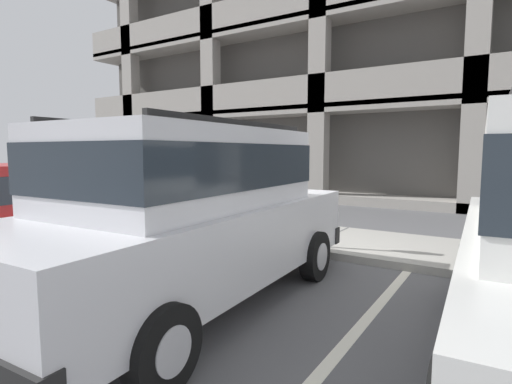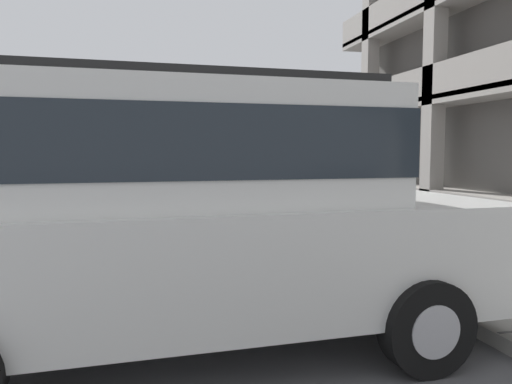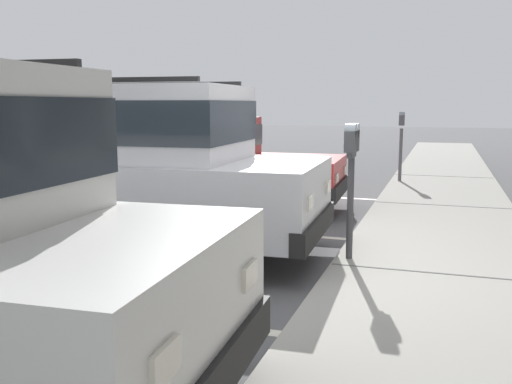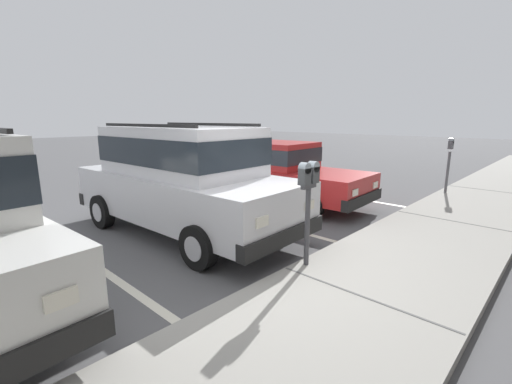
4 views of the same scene
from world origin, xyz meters
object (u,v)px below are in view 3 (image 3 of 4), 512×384
at_px(red_sedan, 205,160).
at_px(parking_meter_far, 401,136).
at_px(parking_meter_near, 351,159).
at_px(silver_suv, 120,162).

distance_m(red_sedan, parking_meter_far, 4.72).
xyz_separation_m(parking_meter_near, parking_meter_far, (-6.59, 0.05, -0.10)).
distance_m(silver_suv, parking_meter_far, 7.25).
xyz_separation_m(silver_suv, parking_meter_near, (-0.12, 2.71, 0.11)).
height_order(silver_suv, parking_meter_far, silver_suv).
height_order(parking_meter_near, parking_meter_far, parking_meter_far).
xyz_separation_m(silver_suv, red_sedan, (-3.06, -0.23, -0.27)).
bearing_deg(parking_meter_near, silver_suv, -87.54).
bearing_deg(red_sedan, parking_meter_far, 137.74).
distance_m(parking_meter_near, parking_meter_far, 6.59).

